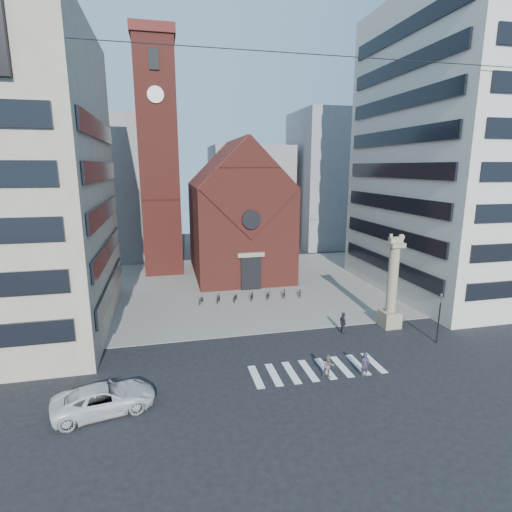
{
  "coord_description": "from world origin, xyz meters",
  "views": [
    {
      "loc": [
        -9.76,
        -27.78,
        14.41
      ],
      "look_at": [
        -1.45,
        8.0,
        6.16
      ],
      "focal_mm": 28.0,
      "sensor_mm": 36.0,
      "label": 1
    }
  ],
  "objects_px": {
    "pedestrian_2": "(343,323)",
    "pedestrian_0": "(365,365)",
    "pedestrian_1": "(328,366)",
    "traffic_light": "(439,317)",
    "lion_column": "(392,291)",
    "scooter_0": "(201,300)",
    "white_car": "(104,399)"
  },
  "relations": [
    {
      "from": "pedestrian_0",
      "to": "traffic_light",
      "type": "bearing_deg",
      "value": 18.71
    },
    {
      "from": "white_car",
      "to": "pedestrian_0",
      "type": "bearing_deg",
      "value": -101.15
    },
    {
      "from": "traffic_light",
      "to": "pedestrian_0",
      "type": "relative_size",
      "value": 2.44
    },
    {
      "from": "pedestrian_2",
      "to": "pedestrian_0",
      "type": "bearing_deg",
      "value": 167.1
    },
    {
      "from": "lion_column",
      "to": "white_car",
      "type": "bearing_deg",
      "value": -161.76
    },
    {
      "from": "lion_column",
      "to": "pedestrian_0",
      "type": "bearing_deg",
      "value": -130.6
    },
    {
      "from": "traffic_light",
      "to": "pedestrian_1",
      "type": "distance_m",
      "value": 11.68
    },
    {
      "from": "traffic_light",
      "to": "pedestrian_0",
      "type": "distance_m",
      "value": 9.41
    },
    {
      "from": "lion_column",
      "to": "traffic_light",
      "type": "relative_size",
      "value": 2.02
    },
    {
      "from": "lion_column",
      "to": "white_car",
      "type": "distance_m",
      "value": 25.17
    },
    {
      "from": "pedestrian_0",
      "to": "scooter_0",
      "type": "xyz_separation_m",
      "value": [
        -9.75,
        17.73,
        -0.39
      ]
    },
    {
      "from": "traffic_light",
      "to": "pedestrian_2",
      "type": "relative_size",
      "value": 2.23
    },
    {
      "from": "lion_column",
      "to": "pedestrian_1",
      "type": "distance_m",
      "value": 11.95
    },
    {
      "from": "pedestrian_1",
      "to": "pedestrian_0",
      "type": "bearing_deg",
      "value": -1.3
    },
    {
      "from": "traffic_light",
      "to": "pedestrian_1",
      "type": "xyz_separation_m",
      "value": [
        -11.13,
        -3.24,
        -1.43
      ]
    },
    {
      "from": "scooter_0",
      "to": "pedestrian_1",
      "type": "bearing_deg",
      "value": -47.45
    },
    {
      "from": "white_car",
      "to": "pedestrian_1",
      "type": "xyz_separation_m",
      "value": [
        14.63,
        0.6,
        0.04
      ]
    },
    {
      "from": "white_car",
      "to": "scooter_0",
      "type": "bearing_deg",
      "value": -34.36
    },
    {
      "from": "traffic_light",
      "to": "white_car",
      "type": "xyz_separation_m",
      "value": [
        -25.77,
        -3.83,
        -1.47
      ]
    },
    {
      "from": "pedestrian_2",
      "to": "scooter_0",
      "type": "xyz_separation_m",
      "value": [
        -11.49,
        10.44,
        -0.47
      ]
    },
    {
      "from": "scooter_0",
      "to": "pedestrian_0",
      "type": "bearing_deg",
      "value": -41.15
    },
    {
      "from": "pedestrian_0",
      "to": "pedestrian_2",
      "type": "xyz_separation_m",
      "value": [
        1.74,
        7.29,
        0.08
      ]
    },
    {
      "from": "scooter_0",
      "to": "traffic_light",
      "type": "bearing_deg",
      "value": -17.51
    },
    {
      "from": "lion_column",
      "to": "pedestrian_2",
      "type": "bearing_deg",
      "value": -175.58
    },
    {
      "from": "pedestrian_1",
      "to": "traffic_light",
      "type": "bearing_deg",
      "value": 24.19
    },
    {
      "from": "pedestrian_0",
      "to": "pedestrian_2",
      "type": "distance_m",
      "value": 7.49
    },
    {
      "from": "pedestrian_1",
      "to": "pedestrian_2",
      "type": "height_order",
      "value": "pedestrian_2"
    },
    {
      "from": "lion_column",
      "to": "scooter_0",
      "type": "distance_m",
      "value": 19.4
    },
    {
      "from": "traffic_light",
      "to": "pedestrian_2",
      "type": "distance_m",
      "value": 7.83
    },
    {
      "from": "lion_column",
      "to": "traffic_light",
      "type": "bearing_deg",
      "value": -63.54
    },
    {
      "from": "white_car",
      "to": "pedestrian_1",
      "type": "distance_m",
      "value": 14.65
    },
    {
      "from": "pedestrian_1",
      "to": "lion_column",
      "type": "bearing_deg",
      "value": 46.35
    }
  ]
}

